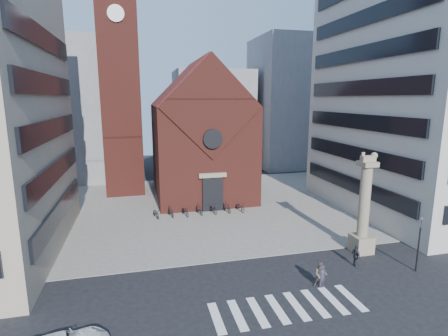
{
  "coord_description": "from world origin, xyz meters",
  "views": [
    {
      "loc": [
        -8.06,
        -21.31,
        12.94
      ],
      "look_at": [
        -0.83,
        8.0,
        6.9
      ],
      "focal_mm": 28.0,
      "sensor_mm": 36.0,
      "label": 1
    }
  ],
  "objects_px": {
    "pedestrian_1": "(321,275)",
    "pedestrian_2": "(356,256)",
    "lion_column": "(364,213)",
    "scooter_0": "(156,213)",
    "traffic_light": "(419,243)",
    "pedestrian_0": "(323,276)"
  },
  "relations": [
    {
      "from": "pedestrian_1",
      "to": "pedestrian_2",
      "type": "height_order",
      "value": "pedestrian_1"
    },
    {
      "from": "pedestrian_1",
      "to": "pedestrian_2",
      "type": "distance_m",
      "value": 4.76
    },
    {
      "from": "lion_column",
      "to": "scooter_0",
      "type": "distance_m",
      "value": 21.22
    },
    {
      "from": "traffic_light",
      "to": "scooter_0",
      "type": "distance_m",
      "value": 25.19
    },
    {
      "from": "lion_column",
      "to": "scooter_0",
      "type": "height_order",
      "value": "lion_column"
    },
    {
      "from": "pedestrian_0",
      "to": "pedestrian_2",
      "type": "bearing_deg",
      "value": 7.79
    },
    {
      "from": "pedestrian_0",
      "to": "scooter_0",
      "type": "height_order",
      "value": "pedestrian_0"
    },
    {
      "from": "pedestrian_1",
      "to": "scooter_0",
      "type": "xyz_separation_m",
      "value": [
        -10.33,
        17.25,
        -0.36
      ]
    },
    {
      "from": "traffic_light",
      "to": "pedestrian_1",
      "type": "bearing_deg",
      "value": -177.87
    },
    {
      "from": "lion_column",
      "to": "pedestrian_0",
      "type": "distance_m",
      "value": 7.91
    },
    {
      "from": "traffic_light",
      "to": "pedestrian_1",
      "type": "distance_m",
      "value": 8.34
    },
    {
      "from": "lion_column",
      "to": "pedestrian_2",
      "type": "relative_size",
      "value": 4.97
    },
    {
      "from": "pedestrian_0",
      "to": "traffic_light",
      "type": "bearing_deg",
      "value": -17.4
    },
    {
      "from": "pedestrian_1",
      "to": "pedestrian_2",
      "type": "xyz_separation_m",
      "value": [
        4.26,
        2.12,
        -0.05
      ]
    },
    {
      "from": "traffic_light",
      "to": "pedestrian_0",
      "type": "relative_size",
      "value": 2.66
    },
    {
      "from": "pedestrian_2",
      "to": "scooter_0",
      "type": "distance_m",
      "value": 21.02
    },
    {
      "from": "traffic_light",
      "to": "pedestrian_0",
      "type": "bearing_deg",
      "value": -177.77
    },
    {
      "from": "pedestrian_0",
      "to": "pedestrian_1",
      "type": "height_order",
      "value": "pedestrian_1"
    },
    {
      "from": "lion_column",
      "to": "pedestrian_2",
      "type": "distance_m",
      "value": 3.92
    },
    {
      "from": "lion_column",
      "to": "pedestrian_0",
      "type": "height_order",
      "value": "lion_column"
    },
    {
      "from": "traffic_light",
      "to": "pedestrian_0",
      "type": "xyz_separation_m",
      "value": [
        -8.07,
        -0.31,
        -1.48
      ]
    },
    {
      "from": "pedestrian_0",
      "to": "scooter_0",
      "type": "bearing_deg",
      "value": 101.64
    }
  ]
}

